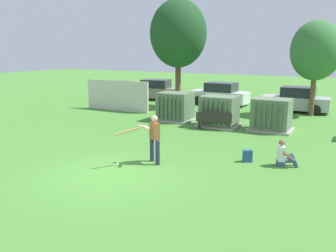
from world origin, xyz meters
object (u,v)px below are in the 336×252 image
transformer_mid_west (219,112)px  backpack (247,156)px  parked_car_left_of_center (220,94)px  batter (153,137)px  sports_ball (117,165)px  parked_car_leftmost (155,90)px  transformer_west (175,107)px  seated_spectator (284,156)px  park_bench (214,120)px  transformer_mid_east (271,115)px  parked_car_right_of_center (296,100)px

transformer_mid_west → backpack: transformer_mid_west is taller
parked_car_left_of_center → transformer_mid_west: bearing=-69.6°
batter → sports_ball: (-0.95, -0.88, -0.93)m
batter → parked_car_left_of_center: size_ratio=0.41×
backpack → parked_car_left_of_center: bearing=114.7°
backpack → parked_car_leftmost: parked_car_leftmost is taller
parked_car_leftmost → transformer_mid_west: bearing=-42.1°
transformer_west → seated_spectator: 9.08m
park_bench → sports_ball: (-0.84, -7.07, -0.49)m
transformer_mid_west → sports_ball: size_ratio=23.33×
sports_ball → parked_car_leftmost: parked_car_leftmost is taller
batter → parked_car_leftmost: batter is taller
batter → parked_car_left_of_center: bearing=101.5°
transformer_mid_east → parked_car_leftmost: same height
park_bench → parked_car_right_of_center: 8.21m
transformer_west → sports_ball: bearing=-76.4°
park_bench → batter: size_ratio=1.06×
parked_car_leftmost → parked_car_left_of_center: same height
transformer_west → park_bench: bearing=-23.6°
parked_car_leftmost → parked_car_left_of_center: 5.58m
transformer_mid_east → seated_spectator: bearing=-72.7°
transformer_west → transformer_mid_west: size_ratio=1.00×
parked_car_leftmost → parked_car_left_of_center: (5.58, -0.13, 0.00)m
park_bench → transformer_mid_west: bearing=94.6°
transformer_mid_west → sports_ball: transformer_mid_west is taller
transformer_mid_east → sports_ball: (-3.41, -8.29, -0.74)m
transformer_mid_west → park_bench: 0.95m
batter → backpack: batter is taller
sports_ball → parked_car_right_of_center: 15.26m
seated_spectator → parked_car_right_of_center: 12.22m
batter → seated_spectator: (4.19, 1.86, -0.60)m
transformer_west → batter: batter is taller
sports_ball → parked_car_leftmost: 17.30m
backpack → parked_car_left_of_center: 14.06m
seated_spectator → parked_car_right_of_center: bearing=97.7°
transformer_west → park_bench: size_ratio=1.14×
transformer_mid_west → transformer_mid_east: size_ratio=1.00×
transformer_mid_west → parked_car_left_of_center: 7.92m
seated_spectator → parked_car_leftmost: parked_car_leftmost is taller
transformer_west → parked_car_leftmost: 9.12m
parked_car_left_of_center → parked_car_leftmost: bearing=178.7°
transformer_mid_east → backpack: bearing=-85.2°
transformer_mid_west → parked_car_right_of_center: bearing=68.2°
transformer_mid_west → sports_ball: (-0.76, -7.99, -0.74)m
park_bench → sports_ball: size_ratio=20.49×
transformer_mid_west → sports_ball: bearing=-95.5°
backpack → parked_car_leftmost: bearing=131.6°
transformer_west → parked_car_right_of_center: 8.54m
parked_car_right_of_center → batter: bearing=-100.3°
park_bench → seated_spectator: seated_spectator is taller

